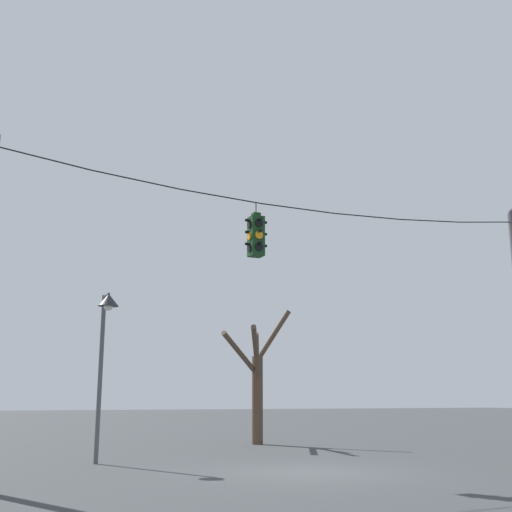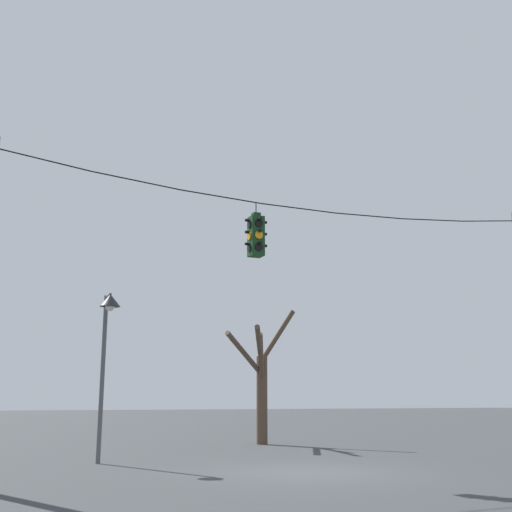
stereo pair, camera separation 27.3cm
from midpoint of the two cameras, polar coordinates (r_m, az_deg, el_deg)
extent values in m
plane|color=#383A3D|center=(15.77, 5.29, -18.62)|extent=(200.00, 200.00, 0.00)
cylinder|color=black|center=(15.09, -17.90, 8.16)|extent=(2.13, 0.03, 0.28)
cylinder|color=black|center=(15.31, -10.00, 6.60)|extent=(2.12, 0.03, 0.19)
cylinder|color=black|center=(15.85, -2.50, 5.27)|extent=(2.12, 0.03, 0.11)
cylinder|color=black|center=(16.66, 4.36, 4.24)|extent=(2.12, 0.03, 0.03)
cylinder|color=black|center=(17.72, 10.47, 3.53)|extent=(2.12, 0.03, 0.11)
cylinder|color=black|center=(18.98, 15.82, 3.10)|extent=(2.12, 0.03, 0.19)
cylinder|color=black|center=(20.40, 20.45, 2.94)|extent=(2.13, 0.03, 0.28)
cube|color=#143819|center=(15.92, 0.49, 1.74)|extent=(0.34, 0.34, 1.01)
cube|color=#143819|center=(16.06, 0.49, 3.66)|extent=(0.19, 0.19, 0.10)
cylinder|color=black|center=(16.12, 0.49, 4.30)|extent=(0.02, 0.02, 0.28)
cylinder|color=black|center=(15.83, 0.76, 2.95)|extent=(0.20, 0.03, 0.20)
cylinder|color=black|center=(15.82, 0.82, 3.31)|extent=(0.07, 0.12, 0.07)
cylinder|color=orange|center=(15.75, 0.76, 1.89)|extent=(0.20, 0.03, 0.20)
cylinder|color=black|center=(15.74, 0.83, 2.25)|extent=(0.07, 0.12, 0.07)
cylinder|color=black|center=(15.68, 0.76, 0.82)|extent=(0.20, 0.03, 0.20)
cylinder|color=black|center=(15.66, 0.83, 1.18)|extent=(0.07, 0.12, 0.07)
cylinder|color=black|center=(16.16, 0.23, 2.63)|extent=(0.20, 0.03, 0.20)
cylinder|color=black|center=(16.22, 0.16, 2.90)|extent=(0.07, 0.12, 0.07)
cylinder|color=orange|center=(16.08, 0.23, 1.59)|extent=(0.20, 0.03, 0.20)
cylinder|color=black|center=(16.14, 0.16, 1.86)|extent=(0.07, 0.12, 0.07)
cylinder|color=black|center=(16.01, 0.23, 0.54)|extent=(0.20, 0.03, 0.20)
cylinder|color=black|center=(16.07, 0.16, 0.82)|extent=(0.07, 0.12, 0.07)
cylinder|color=black|center=(15.92, -0.12, 2.86)|extent=(0.03, 0.20, 0.20)
cylinder|color=black|center=(15.93, -0.27, 3.19)|extent=(0.12, 0.07, 0.07)
cylinder|color=orange|center=(15.85, -0.12, 1.80)|extent=(0.03, 0.20, 0.20)
cylinder|color=black|center=(15.85, -0.27, 2.14)|extent=(0.12, 0.07, 0.07)
cylinder|color=black|center=(15.77, -0.12, 0.74)|extent=(0.03, 0.20, 0.20)
cylinder|color=black|center=(15.78, -0.27, 1.07)|extent=(0.12, 0.07, 0.07)
cylinder|color=black|center=(16.07, 1.09, 2.72)|extent=(0.03, 0.20, 0.20)
cylinder|color=black|center=(16.11, 1.24, 3.01)|extent=(0.12, 0.07, 0.07)
cylinder|color=orange|center=(15.99, 1.10, 1.67)|extent=(0.03, 0.20, 0.20)
cylinder|color=black|center=(16.03, 1.24, 1.97)|extent=(0.12, 0.07, 0.07)
cylinder|color=black|center=(15.92, 1.10, 0.62)|extent=(0.03, 0.20, 0.20)
cylinder|color=black|center=(15.96, 1.25, 0.92)|extent=(0.12, 0.07, 0.07)
cylinder|color=#515156|center=(18.21, -13.08, -10.46)|extent=(0.12, 0.12, 4.50)
cylinder|color=#515156|center=(18.12, -12.56, -3.48)|extent=(0.07, 0.61, 0.07)
cone|color=#232328|center=(17.79, -12.40, -3.87)|extent=(0.56, 0.56, 0.33)
sphere|color=silver|center=(17.77, -12.43, -4.40)|extent=(0.25, 0.25, 0.25)
cylinder|color=brown|center=(25.32, 0.85, -12.66)|extent=(0.42, 0.42, 3.32)
cylinder|color=brown|center=(24.17, 0.65, -8.16)|extent=(1.35, 2.36, 1.48)
cylinder|color=brown|center=(24.29, -0.64, -8.74)|extent=(2.21, 1.72, 1.57)
cylinder|color=brown|center=(24.68, 0.77, -9.07)|extent=(0.85, 1.47, 1.84)
cylinder|color=brown|center=(25.23, 2.24, -7.09)|extent=(1.19, 1.15, 2.01)
camera|label=1|loc=(0.14, -89.51, -0.11)|focal=45.00mm
camera|label=2|loc=(0.14, 90.49, 0.11)|focal=45.00mm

